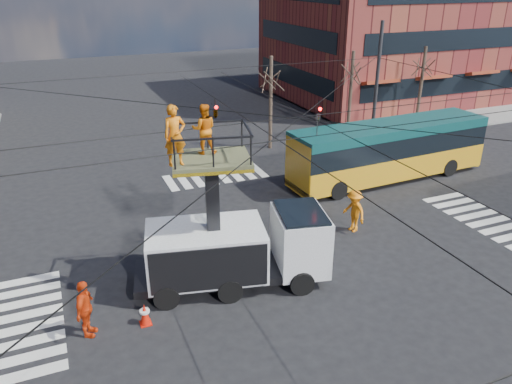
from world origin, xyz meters
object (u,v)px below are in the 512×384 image
Objects in this scene: traffic_cone at (145,314)px; flagger at (354,211)px; utility_truck at (236,231)px; city_bus at (389,150)px; worker_ground at (85,309)px.

flagger is at bearing 16.72° from traffic_cone.
utility_truck is 3.75× the size of flagger.
utility_truck is at bearing -82.63° from flagger.
utility_truck reaches higher than traffic_cone.
city_bus is at bearing 41.82° from utility_truck.
traffic_cone is 10.39m from flagger.
worker_ground is 12.05m from flagger.
city_bus reaches higher than flagger.
utility_truck is 13.20m from city_bus.
worker_ground is (-1.78, 0.16, 0.60)m from traffic_cone.
utility_truck is 3.69× the size of worker_ground.
city_bus is 17.01m from traffic_cone.
utility_truck is at bearing -55.08° from worker_ground.
traffic_cone is at bearing -150.03° from utility_truck.
traffic_cone is 0.39× the size of worker_ground.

